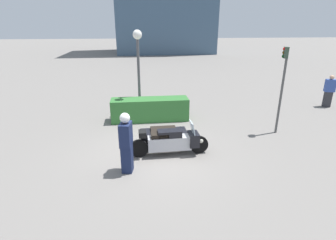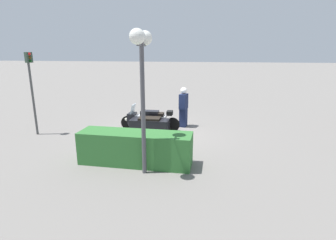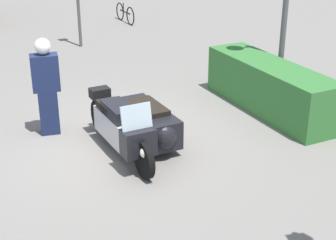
% 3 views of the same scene
% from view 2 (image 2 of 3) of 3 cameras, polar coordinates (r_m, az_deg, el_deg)
% --- Properties ---
extents(ground_plane, '(160.00, 160.00, 0.00)m').
position_cam_2_polar(ground_plane, '(11.34, -1.69, -2.55)').
color(ground_plane, slate).
extents(police_motorcycle, '(2.62, 1.16, 1.14)m').
position_cam_2_polar(police_motorcycle, '(11.14, -4.47, -0.49)').
color(police_motorcycle, black).
rests_on(police_motorcycle, ground).
extents(officer_rider, '(0.39, 0.54, 1.81)m').
position_cam_2_polar(officer_rider, '(11.90, 3.39, 3.03)').
color(officer_rider, '#192347').
rests_on(officer_rider, ground).
extents(hedge_bush_curbside, '(3.43, 0.90, 1.00)m').
position_cam_2_polar(hedge_bush_curbside, '(8.10, -7.09, -6.09)').
color(hedge_bush_curbside, '#337033').
rests_on(hedge_bush_curbside, ground).
extents(twin_lamp_post, '(0.39, 1.09, 3.90)m').
position_cam_2_polar(twin_lamp_post, '(6.90, -5.72, 12.72)').
color(twin_lamp_post, '#4C4C51').
rests_on(twin_lamp_post, ground).
extents(traffic_light_near, '(0.23, 0.29, 3.34)m').
position_cam_2_polar(traffic_light_near, '(11.84, -27.61, 7.42)').
color(traffic_light_near, '#4C4C4C').
rests_on(traffic_light_near, ground).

